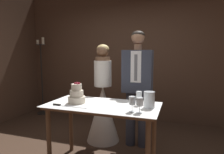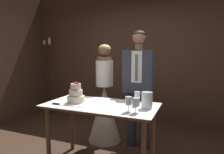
{
  "view_description": "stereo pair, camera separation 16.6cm",
  "coord_description": "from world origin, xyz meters",
  "views": [
    {
      "loc": [
        0.95,
        -2.18,
        1.46
      ],
      "look_at": [
        0.07,
        0.44,
        1.12
      ],
      "focal_mm": 32.0,
      "sensor_mm": 36.0,
      "label": 1
    },
    {
      "loc": [
        1.11,
        -2.12,
        1.46
      ],
      "look_at": [
        0.07,
        0.44,
        1.12
      ],
      "focal_mm": 32.0,
      "sensor_mm": 36.0,
      "label": 2
    }
  ],
  "objects": [
    {
      "name": "cake_table",
      "position": [
        0.07,
        0.06,
        0.72
      ],
      "size": [
        1.4,
        0.71,
        0.82
      ],
      "color": "brown",
      "rests_on": "ground_plane"
    },
    {
      "name": "cake_knife",
      "position": [
        -0.35,
        -0.16,
        0.83
      ],
      "size": [
        0.45,
        0.03,
        0.02
      ],
      "rotation": [
        0.0,
        0.0,
        -0.02
      ],
      "color": "silver",
      "rests_on": "cake_table"
    },
    {
      "name": "wall_back",
      "position": [
        0.0,
        2.12,
        1.41
      ],
      "size": [
        5.31,
        0.12,
        2.82
      ],
      "primitive_type": "cube",
      "color": "#513828",
      "rests_on": "ground_plane"
    },
    {
      "name": "hurricane_candle",
      "position": [
        0.63,
        0.11,
        0.91
      ],
      "size": [
        0.13,
        0.13,
        0.19
      ],
      "color": "silver",
      "rests_on": "cake_table"
    },
    {
      "name": "wine_glass_near",
      "position": [
        0.48,
        -0.11,
        0.94
      ],
      "size": [
        0.07,
        0.07,
        0.17
      ],
      "color": "silver",
      "rests_on": "cake_table"
    },
    {
      "name": "wine_glass_middle",
      "position": [
        0.5,
        0.18,
        0.94
      ],
      "size": [
        0.07,
        0.07,
        0.17
      ],
      "color": "silver",
      "rests_on": "cake_table"
    },
    {
      "name": "tiered_cake",
      "position": [
        -0.27,
        0.04,
        0.92
      ],
      "size": [
        0.22,
        0.22,
        0.27
      ],
      "color": "beige",
      "rests_on": "cake_table"
    },
    {
      "name": "candle_stand",
      "position": [
        -2.14,
        1.75,
        0.84
      ],
      "size": [
        0.28,
        0.28,
        1.82
      ],
      "color": "black",
      "rests_on": "ground_plane"
    },
    {
      "name": "wine_glass_far",
      "position": [
        0.57,
        -0.13,
        0.94
      ],
      "size": [
        0.08,
        0.08,
        0.16
      ],
      "color": "silver",
      "rests_on": "cake_table"
    },
    {
      "name": "bride",
      "position": [
        -0.22,
        0.81,
        0.58
      ],
      "size": [
        0.54,
        0.54,
        1.59
      ],
      "color": "white",
      "rests_on": "ground_plane"
    },
    {
      "name": "groom",
      "position": [
        0.35,
        0.81,
        1.0
      ],
      "size": [
        0.44,
        0.25,
        1.79
      ],
      "color": "#333847",
      "rests_on": "ground_plane"
    }
  ]
}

